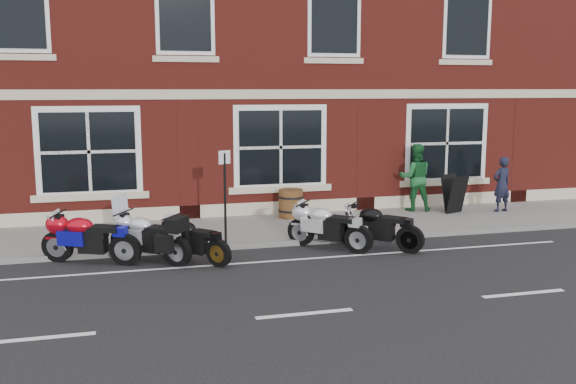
# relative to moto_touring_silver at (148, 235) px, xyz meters

# --- Properties ---
(ground) EXTENTS (80.00, 80.00, 0.00)m
(ground) POSITION_rel_moto_touring_silver_xyz_m (2.25, -0.87, -0.56)
(ground) COLOR black
(ground) RESTS_ON ground
(sidewalk) EXTENTS (30.00, 3.00, 0.12)m
(sidewalk) POSITION_rel_moto_touring_silver_xyz_m (2.25, 2.13, -0.50)
(sidewalk) COLOR slate
(sidewalk) RESTS_ON ground
(kerb) EXTENTS (30.00, 0.16, 0.12)m
(kerb) POSITION_rel_moto_touring_silver_xyz_m (2.25, 0.55, -0.50)
(kerb) COLOR slate
(kerb) RESTS_ON ground
(pub_building) EXTENTS (24.00, 12.00, 12.00)m
(pub_building) POSITION_rel_moto_touring_silver_xyz_m (2.25, 9.63, 5.44)
(pub_building) COLOR maroon
(pub_building) RESTS_ON ground
(moto_touring_silver) EXTENTS (1.59, 1.54, 1.37)m
(moto_touring_silver) POSITION_rel_moto_touring_silver_xyz_m (0.00, 0.00, 0.00)
(moto_touring_silver) COLOR black
(moto_touring_silver) RESTS_ON ground
(moto_sport_red) EXTENTS (2.01, 1.04, 0.97)m
(moto_sport_red) POSITION_rel_moto_touring_silver_xyz_m (-1.17, 0.15, -0.00)
(moto_sport_red) COLOR black
(moto_sport_red) RESTS_ON ground
(moto_sport_black) EXTENTS (1.35, 1.48, 0.85)m
(moto_sport_black) POSITION_rel_moto_touring_silver_xyz_m (0.90, -0.28, -0.07)
(moto_sport_black) COLOR black
(moto_sport_black) RESTS_ON ground
(moto_sport_silver) EXTENTS (1.54, 1.59, 0.94)m
(moto_sport_silver) POSITION_rel_moto_touring_silver_xyz_m (3.92, 0.02, -0.02)
(moto_sport_silver) COLOR black
(moto_sport_silver) RESTS_ON ground
(moto_naked_black) EXTENTS (1.50, 1.58, 0.92)m
(moto_naked_black) POSITION_rel_moto_touring_silver_xyz_m (5.03, -0.24, -0.03)
(moto_naked_black) COLOR black
(moto_naked_black) RESTS_ON ground
(pedestrian_left) EXTENTS (0.62, 0.46, 1.55)m
(pedestrian_left) POSITION_rel_moto_touring_silver_xyz_m (9.85, 2.41, 0.34)
(pedestrian_left) COLOR black
(pedestrian_left) RESTS_ON sidewalk
(pedestrian_right) EXTENTS (1.06, 0.91, 1.90)m
(pedestrian_right) POSITION_rel_moto_touring_silver_xyz_m (7.55, 3.17, 0.51)
(pedestrian_right) COLOR #195828
(pedestrian_right) RESTS_ON sidewalk
(a_board_sign) EXTENTS (0.74, 0.62, 1.06)m
(a_board_sign) POSITION_rel_moto_touring_silver_xyz_m (8.49, 2.62, 0.09)
(a_board_sign) COLOR black
(a_board_sign) RESTS_ON sidewalk
(barrel_planter) EXTENTS (0.68, 0.68, 0.76)m
(barrel_planter) POSITION_rel_moto_touring_silver_xyz_m (3.89, 3.11, -0.06)
(barrel_planter) COLOR #423211
(barrel_planter) RESTS_ON sidewalk
(parking_sign) EXTENTS (0.28, 0.14, 2.08)m
(parking_sign) POSITION_rel_moto_touring_silver_xyz_m (1.73, 0.68, 0.77)
(parking_sign) COLOR black
(parking_sign) RESTS_ON sidewalk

